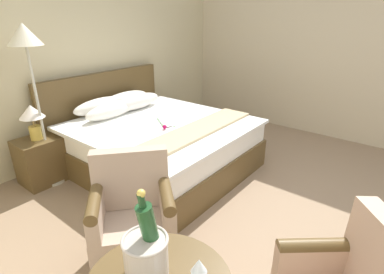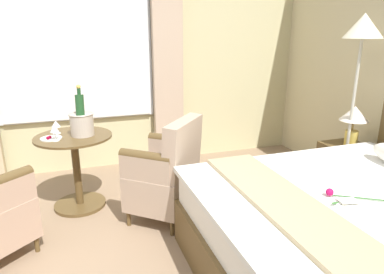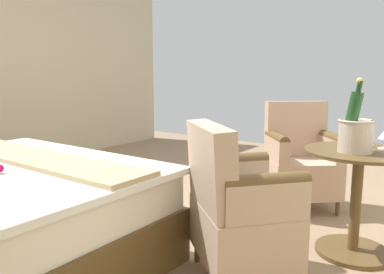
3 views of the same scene
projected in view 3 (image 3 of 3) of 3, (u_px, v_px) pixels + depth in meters
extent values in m
plane|color=#8D7359|center=(160.00, 208.00, 3.38)|extent=(7.11, 7.11, 0.00)
cube|color=tan|center=(38.00, 158.00, 2.49)|extent=(1.84, 0.37, 0.03)
sphere|color=#B20F4C|center=(0.00, 168.00, 2.15)|extent=(0.05, 0.05, 0.05)
cylinder|color=brown|center=(352.00, 251.00, 2.51)|extent=(0.48, 0.48, 0.03)
cylinder|color=brown|center=(356.00, 204.00, 2.46)|extent=(0.07, 0.07, 0.69)
cylinder|color=brown|center=(359.00, 152.00, 2.40)|extent=(0.69, 0.69, 0.02)
cylinder|color=#B9AC9F|center=(356.00, 137.00, 2.33)|extent=(0.21, 0.21, 0.20)
torus|color=#B9AC9F|center=(357.00, 121.00, 2.31)|extent=(0.22, 0.22, 0.02)
cylinder|color=white|center=(356.00, 124.00, 2.31)|extent=(0.18, 0.18, 0.03)
cylinder|color=#1E4723|center=(353.00, 113.00, 2.32)|extent=(0.12, 0.08, 0.28)
cylinder|color=#193D1E|center=(359.00, 86.00, 2.27)|extent=(0.04, 0.03, 0.07)
sphere|color=gold|center=(360.00, 81.00, 2.27)|extent=(0.04, 0.04, 0.04)
cylinder|color=white|center=(383.00, 149.00, 2.45)|extent=(0.07, 0.07, 0.01)
cylinder|color=white|center=(384.00, 143.00, 2.44)|extent=(0.01, 0.01, 0.06)
cylinder|color=white|center=(347.00, 145.00, 2.58)|extent=(0.07, 0.07, 0.01)
cylinder|color=white|center=(347.00, 139.00, 2.58)|extent=(0.01, 0.01, 0.07)
cone|color=white|center=(348.00, 129.00, 2.57)|extent=(0.07, 0.07, 0.07)
cylinder|color=white|center=(359.00, 145.00, 2.57)|extent=(0.18, 0.18, 0.01)
sphere|color=maroon|center=(353.00, 141.00, 2.61)|extent=(0.03, 0.03, 0.03)
sphere|color=maroon|center=(356.00, 142.00, 2.59)|extent=(0.03, 0.03, 0.03)
cylinder|color=brown|center=(257.00, 245.00, 2.49)|extent=(0.04, 0.04, 0.14)
cylinder|color=brown|center=(197.00, 251.00, 2.39)|extent=(0.04, 0.04, 0.14)
cube|color=tan|center=(243.00, 231.00, 2.16)|extent=(0.77, 0.76, 0.31)
cube|color=tan|center=(211.00, 167.00, 2.05)|extent=(0.52, 0.48, 0.47)
cube|color=tan|center=(266.00, 202.00, 1.88)|extent=(0.36, 0.40, 0.20)
cylinder|color=brown|center=(266.00, 182.00, 1.87)|extent=(0.36, 0.40, 0.09)
cube|color=tan|center=(233.00, 176.00, 2.36)|extent=(0.36, 0.40, 0.20)
cylinder|color=brown|center=(233.00, 160.00, 2.34)|extent=(0.36, 0.40, 0.09)
cylinder|color=brown|center=(280.00, 210.00, 3.15)|extent=(0.04, 0.04, 0.13)
cylinder|color=brown|center=(338.00, 208.00, 3.19)|extent=(0.04, 0.04, 0.13)
cylinder|color=brown|center=(266.00, 194.00, 3.56)|extent=(0.04, 0.04, 0.13)
cylinder|color=brown|center=(318.00, 193.00, 3.60)|extent=(0.04, 0.04, 0.13)
cube|color=tan|center=(301.00, 177.00, 3.34)|extent=(0.77, 0.75, 0.32)
cube|color=tan|center=(295.00, 128.00, 3.46)|extent=(0.51, 0.47, 0.51)
cube|color=tan|center=(276.00, 149.00, 3.26)|extent=(0.36, 0.40, 0.20)
cylinder|color=brown|center=(277.00, 138.00, 3.24)|extent=(0.36, 0.40, 0.09)
cube|color=tan|center=(330.00, 148.00, 3.29)|extent=(0.36, 0.40, 0.20)
cylinder|color=brown|center=(331.00, 137.00, 3.28)|extent=(0.36, 0.40, 0.09)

